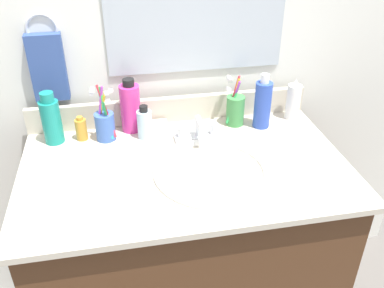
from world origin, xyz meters
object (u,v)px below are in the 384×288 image
object	(u,v)px
hand_towel	(48,68)
bottle_shampoo_blue	(263,104)
faucet	(199,132)
bottle_mouthwash_teal	(51,120)
bottle_soap_pink	(130,107)
bottle_gel_clear	(145,123)
cup_blue_plastic	(105,124)
soap_bar	(158,125)
bottle_oil_amber	(81,129)
cup_green	(235,109)
bottle_lotion_white	(293,101)

from	to	relation	value
hand_towel	bottle_shampoo_blue	distance (m)	0.72
faucet	bottle_mouthwash_teal	size ratio (longest dim) A/B	0.91
faucet	bottle_soap_pink	bearing A→B (deg)	153.19
bottle_shampoo_blue	bottle_soap_pink	bearing A→B (deg)	172.20
bottle_gel_clear	cup_blue_plastic	world-z (taller)	cup_blue_plastic
bottle_shampoo_blue	soap_bar	distance (m)	0.37
bottle_oil_amber	cup_blue_plastic	world-z (taller)	cup_blue_plastic
hand_towel	faucet	distance (m)	0.53
faucet	cup_blue_plastic	distance (m)	0.31
hand_towel	bottle_soap_pink	size ratio (longest dim) A/B	1.18
bottle_gel_clear	bottle_oil_amber	distance (m)	0.21
hand_towel	cup_blue_plastic	world-z (taller)	hand_towel
bottle_mouthwash_teal	bottle_shampoo_blue	world-z (taller)	bottle_shampoo_blue
bottle_oil_amber	cup_green	xyz separation A→B (m)	(0.52, 0.01, 0.02)
bottle_soap_pink	bottle_gel_clear	distance (m)	0.08
bottle_oil_amber	bottle_lotion_white	size ratio (longest dim) A/B	0.55
bottle_mouthwash_teal	cup_blue_plastic	xyz separation A→B (m)	(0.17, -0.02, -0.02)
bottle_soap_pink	bottle_shampoo_blue	size ratio (longest dim) A/B	0.96
bottle_mouthwash_teal	bottle_gel_clear	size ratio (longest dim) A/B	1.51
bottle_soap_pink	bottle_shampoo_blue	xyz separation A→B (m)	(0.44, -0.06, 0.00)
faucet	cup_blue_plastic	bearing A→B (deg)	168.95
hand_towel	bottle_mouthwash_teal	xyz separation A→B (m)	(-0.00, -0.09, -0.14)
bottle_mouthwash_teal	bottle_shampoo_blue	bearing A→B (deg)	-2.30
faucet	soap_bar	distance (m)	0.16
bottle_soap_pink	bottle_shampoo_blue	bearing A→B (deg)	-7.80
hand_towel	bottle_soap_pink	distance (m)	0.29
bottle_shampoo_blue	bottle_oil_amber	world-z (taller)	bottle_shampoo_blue
bottle_oil_amber	cup_blue_plastic	size ratio (longest dim) A/B	0.43
bottle_gel_clear	soap_bar	distance (m)	0.08
bottle_gel_clear	cup_green	bearing A→B (deg)	6.03
faucet	bottle_oil_amber	bearing A→B (deg)	168.97
cup_blue_plastic	bottle_oil_amber	bearing A→B (deg)	169.07
faucet	cup_green	distance (m)	0.17
bottle_oil_amber	bottle_lotion_white	xyz separation A→B (m)	(0.74, 0.01, 0.03)
cup_green	bottle_soap_pink	bearing A→B (deg)	175.71
faucet	bottle_lotion_white	bearing A→B (deg)	13.28
cup_blue_plastic	bottle_lotion_white	bearing A→B (deg)	2.30
bottle_gel_clear	faucet	bearing A→B (deg)	-15.19
bottle_mouthwash_teal	soap_bar	world-z (taller)	bottle_mouthwash_teal
hand_towel	bottle_oil_amber	world-z (taller)	hand_towel
bottle_gel_clear	soap_bar	xyz separation A→B (m)	(0.05, 0.05, -0.04)
soap_bar	hand_towel	bearing A→B (deg)	168.56
bottle_mouthwash_teal	bottle_lotion_white	xyz separation A→B (m)	(0.83, 0.01, -0.01)
bottle_mouthwash_teal	bottle_gel_clear	world-z (taller)	bottle_mouthwash_teal
bottle_soap_pink	bottle_mouthwash_teal	world-z (taller)	bottle_soap_pink
faucet	soap_bar	bearing A→B (deg)	140.98
hand_towel	bottle_shampoo_blue	size ratio (longest dim) A/B	1.14
bottle_mouthwash_teal	bottle_lotion_white	world-z (taller)	bottle_mouthwash_teal
hand_towel	bottle_shampoo_blue	bearing A→B (deg)	-9.99
bottle_soap_pink	faucet	bearing A→B (deg)	-26.81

